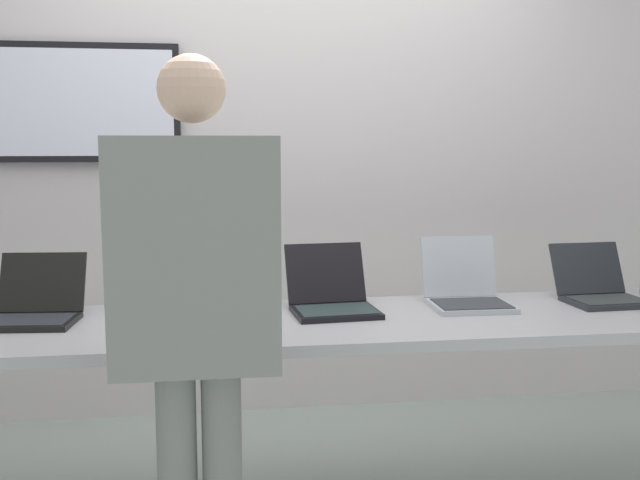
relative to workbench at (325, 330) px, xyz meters
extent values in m
cube|color=silver|center=(0.00, 1.13, 0.51)|extent=(8.00, 0.06, 2.42)
cube|color=black|center=(-1.04, 1.08, 0.87)|extent=(0.98, 0.05, 0.56)
cube|color=silver|center=(-1.04, 1.06, 0.87)|extent=(0.92, 0.02, 0.50)
cube|color=#A3A2A5|center=(0.00, 0.00, 0.02)|extent=(3.67, 0.70, 0.04)
cube|color=black|center=(-1.04, 0.06, 0.05)|extent=(0.33, 0.26, 0.02)
cube|color=#282A30|center=(-1.05, 0.05, 0.07)|extent=(0.30, 0.20, 0.00)
cube|color=black|center=(-1.03, 0.21, 0.17)|extent=(0.32, 0.12, 0.21)
cube|color=#235C31|center=(-1.03, 0.22, 0.17)|extent=(0.29, 0.10, 0.18)
cube|color=#A9B6BA|center=(-0.49, 0.08, 0.05)|extent=(0.33, 0.28, 0.02)
cube|color=#332932|center=(-0.49, 0.07, 0.07)|extent=(0.30, 0.23, 0.00)
cube|color=#A9B6BA|center=(-0.48, 0.23, 0.19)|extent=(0.31, 0.08, 0.25)
cube|color=navy|center=(-0.48, 0.24, 0.19)|extent=(0.29, 0.06, 0.22)
cube|color=black|center=(0.05, 0.06, 0.05)|extent=(0.33, 0.27, 0.02)
cube|color=#263434|center=(0.05, 0.04, 0.07)|extent=(0.30, 0.22, 0.00)
cube|color=black|center=(0.04, 0.22, 0.17)|extent=(0.32, 0.13, 0.22)
cube|color=#225C3F|center=(0.04, 0.23, 0.17)|extent=(0.29, 0.11, 0.20)
cube|color=#ACB4BA|center=(0.59, 0.09, 0.05)|extent=(0.31, 0.26, 0.02)
cube|color=#303336|center=(0.59, 0.07, 0.07)|extent=(0.28, 0.21, 0.00)
cube|color=#ACB4BA|center=(0.59, 0.25, 0.18)|extent=(0.30, 0.08, 0.24)
cube|color=navy|center=(0.59, 0.25, 0.18)|extent=(0.28, 0.07, 0.21)
cube|color=#23272B|center=(1.15, 0.08, 0.05)|extent=(0.32, 0.24, 0.02)
cube|color=#2F3535|center=(1.15, 0.07, 0.07)|extent=(0.29, 0.19, 0.00)
cube|color=#23272B|center=(1.14, 0.23, 0.16)|extent=(0.31, 0.12, 0.20)
cube|color=white|center=(1.14, 0.24, 0.16)|extent=(0.28, 0.10, 0.18)
cube|color=slate|center=(-0.45, -0.63, 0.39)|extent=(0.44, 0.26, 0.62)
sphere|color=tan|center=(-0.45, -0.63, 0.82)|extent=(0.18, 0.18, 0.18)
cylinder|color=slate|center=(-0.61, -0.34, 0.13)|extent=(0.07, 0.32, 0.07)
cylinder|color=slate|center=(-0.28, -0.34, 0.13)|extent=(0.07, 0.32, 0.07)
camera|label=1|loc=(-0.39, -2.59, 0.68)|focal=41.24mm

